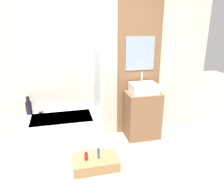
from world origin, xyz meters
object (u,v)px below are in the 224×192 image
bathtub (63,134)px  wooden_step_bench (96,163)px  bottle_soap_primary (86,156)px  bottle_soap_secondary (99,154)px  vase_tall_dark (29,107)px  vase_round_light (41,110)px  sink (143,88)px

bathtub → wooden_step_bench: 0.76m
bathtub → bottle_soap_primary: bearing=-63.8°
wooden_step_bench → bottle_soap_secondary: size_ratio=4.11×
vase_tall_dark → vase_round_light: 0.19m
bathtub → bottle_soap_secondary: (0.47, -0.60, -0.07)m
sink → vase_tall_dark: size_ratio=1.50×
wooden_step_bench → sink: sink is taller
vase_round_light → bottle_soap_primary: vase_round_light is taller
wooden_step_bench → vase_round_light: (-0.75, 0.86, 0.54)m
sink → bottle_soap_secondary: sink is taller
wooden_step_bench → bottle_soap_primary: (-0.13, 0.00, 0.13)m
vase_tall_dark → bottle_soap_primary: vase_tall_dark is taller
wooden_step_bench → sink: 1.47m
vase_tall_dark → bottle_soap_secondary: vase_tall_dark is taller
vase_round_light → bottle_soap_secondary: bearing=-47.4°
bathtub → vase_tall_dark: bearing=152.2°
vase_tall_dark → bottle_soap_primary: bearing=-47.4°
sink → bottle_soap_primary: size_ratio=3.65×
vase_round_light → wooden_step_bench: bearing=-49.1°
vase_tall_dark → bottle_soap_primary: 1.27m
vase_round_light → bottle_soap_secondary: vase_round_light is taller
bottle_soap_primary → bottle_soap_secondary: bottle_soap_secondary is taller
wooden_step_bench → sink: (0.97, 0.72, 0.84)m
sink → bottle_soap_secondary: size_ratio=2.85×
sink → vase_round_light: bearing=175.4°
bathtub → bottle_soap_primary: size_ratio=9.84×
sink → vase_tall_dark: bearing=175.7°
bottle_soap_secondary → bathtub: bearing=128.1°
vase_round_light → bottle_soap_secondary: 1.24m
sink → vase_tall_dark: (-1.90, 0.14, -0.23)m
wooden_step_bench → bottle_soap_secondary: 0.15m
wooden_step_bench → bottle_soap_secondary: bottle_soap_secondary is taller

